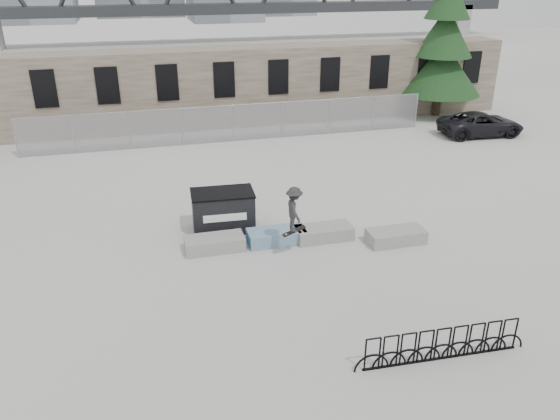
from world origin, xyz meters
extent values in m
plane|color=beige|center=(0.00, 0.00, 0.00)|extent=(120.00, 120.00, 0.00)
cube|color=#66584B|center=(0.00, 16.25, 2.25)|extent=(36.00, 2.50, 4.50)
cube|color=black|center=(-9.60, 14.98, 2.90)|extent=(1.20, 0.12, 2.00)
cube|color=black|center=(-6.40, 14.98, 2.90)|extent=(1.20, 0.12, 2.00)
cube|color=black|center=(-3.20, 14.98, 2.90)|extent=(1.20, 0.12, 2.00)
cube|color=black|center=(0.00, 14.98, 2.90)|extent=(1.20, 0.12, 2.00)
cube|color=black|center=(3.20, 14.98, 2.90)|extent=(1.20, 0.12, 2.00)
cube|color=black|center=(6.40, 14.98, 2.90)|extent=(1.20, 0.12, 2.00)
cube|color=black|center=(9.60, 14.98, 2.90)|extent=(1.20, 0.12, 2.00)
cube|color=black|center=(12.80, 14.98, 2.90)|extent=(1.20, 0.12, 2.00)
cube|color=black|center=(16.00, 14.98, 2.90)|extent=(1.20, 0.12, 2.00)
cylinder|color=gray|center=(-11.00, 12.50, 1.00)|extent=(0.06, 0.06, 2.00)
cylinder|color=gray|center=(-8.25, 12.50, 1.00)|extent=(0.06, 0.06, 2.00)
cylinder|color=gray|center=(-5.50, 12.50, 1.00)|extent=(0.06, 0.06, 2.00)
cylinder|color=gray|center=(-2.75, 12.50, 1.00)|extent=(0.06, 0.06, 2.00)
cylinder|color=gray|center=(0.00, 12.50, 1.00)|extent=(0.06, 0.06, 2.00)
cylinder|color=gray|center=(2.75, 12.50, 1.00)|extent=(0.06, 0.06, 2.00)
cylinder|color=gray|center=(5.50, 12.50, 1.00)|extent=(0.06, 0.06, 2.00)
cylinder|color=gray|center=(8.25, 12.50, 1.00)|extent=(0.06, 0.06, 2.00)
cylinder|color=gray|center=(11.00, 12.50, 1.00)|extent=(0.06, 0.06, 2.00)
cube|color=#99999E|center=(0.00, 12.50, 1.00)|extent=(22.00, 0.02, 2.00)
cylinder|color=gray|center=(0.00, 12.50, 2.00)|extent=(22.00, 0.04, 0.04)
cube|color=gray|center=(-2.98, 0.25, 0.24)|extent=(2.00, 0.90, 0.47)
cube|color=#2D471E|center=(-2.98, 0.25, 0.41)|extent=(1.76, 0.66, 0.10)
cube|color=teal|center=(-0.81, 0.23, 0.24)|extent=(2.00, 0.90, 0.47)
cube|color=#2D471E|center=(-0.81, 0.23, 0.41)|extent=(1.76, 0.66, 0.10)
cube|color=gray|center=(0.87, 0.06, 0.24)|extent=(2.00, 0.90, 0.47)
cube|color=#2D471E|center=(0.87, 0.06, 0.41)|extent=(1.76, 0.66, 0.10)
cube|color=gray|center=(3.20, -0.86, 0.24)|extent=(2.00, 0.90, 0.47)
cube|color=#2D471E|center=(3.20, -0.86, 0.41)|extent=(1.76, 0.66, 0.10)
cube|color=black|center=(-2.41, 1.74, 0.71)|extent=(2.26, 1.44, 1.42)
cube|color=black|center=(-2.41, 1.74, 1.44)|extent=(2.32, 1.50, 0.07)
cube|color=white|center=(-2.45, 1.06, 0.76)|extent=(1.52, 0.12, 0.27)
cube|color=black|center=(1.50, -6.82, 0.02)|extent=(4.05, 0.26, 0.04)
torus|color=black|center=(-0.30, -6.73, 0.45)|extent=(0.89, 0.09, 0.89)
torus|color=black|center=(0.15, -6.75, 0.45)|extent=(0.89, 0.09, 0.89)
torus|color=black|center=(0.60, -6.78, 0.45)|extent=(0.89, 0.09, 0.89)
torus|color=black|center=(1.05, -6.80, 0.45)|extent=(0.89, 0.09, 0.89)
torus|color=black|center=(1.50, -6.82, 0.45)|extent=(0.89, 0.09, 0.89)
torus|color=black|center=(1.95, -6.84, 0.45)|extent=(0.89, 0.09, 0.89)
torus|color=black|center=(2.40, -6.87, 0.45)|extent=(0.89, 0.09, 0.89)
torus|color=black|center=(2.85, -6.89, 0.45)|extent=(0.89, 0.09, 0.89)
torus|color=black|center=(3.30, -6.91, 0.45)|extent=(0.89, 0.09, 0.89)
cylinder|color=#38281E|center=(13.73, 14.86, 1.15)|extent=(0.50, 0.50, 2.30)
cone|color=black|center=(13.73, 14.86, 3.00)|extent=(5.10, 5.10, 3.20)
cone|color=black|center=(13.73, 14.86, 5.20)|extent=(3.53, 3.53, 3.00)
cube|color=#2D3033|center=(10.00, 55.00, 4.00)|extent=(70.00, 3.00, 1.20)
cube|color=gray|center=(40.00, 55.00, 2.00)|extent=(2.00, 3.00, 4.00)
imported|color=black|center=(13.75, 9.99, 0.66)|extent=(4.89, 2.51, 1.32)
imported|color=#2B2A2D|center=(-0.53, -0.94, 1.74)|extent=(0.58, 0.98, 1.50)
cube|color=black|center=(-0.53, -0.94, 0.96)|extent=(0.80, 0.31, 0.23)
cylinder|color=beige|center=(-0.81, -1.01, 0.91)|extent=(0.06, 0.03, 0.06)
cylinder|color=beige|center=(-0.81, -0.87, 0.91)|extent=(0.06, 0.03, 0.06)
cylinder|color=beige|center=(-0.25, -1.01, 0.91)|extent=(0.06, 0.03, 0.06)
cylinder|color=beige|center=(-0.25, -0.87, 0.91)|extent=(0.06, 0.03, 0.06)
camera|label=1|loc=(-5.10, -16.16, 8.82)|focal=35.00mm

